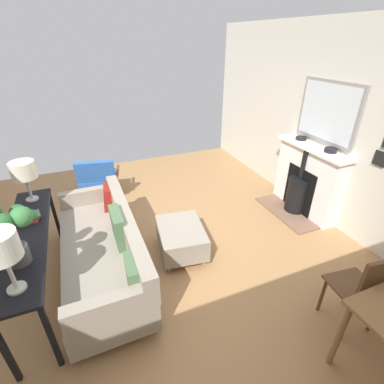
{
  "coord_description": "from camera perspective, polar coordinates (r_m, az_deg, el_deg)",
  "views": [
    {
      "loc": [
        0.73,
        2.87,
        2.47
      ],
      "look_at": [
        -0.44,
        0.03,
        0.77
      ],
      "focal_mm": 26.21,
      "sensor_mm": 36.0,
      "label": 1
    }
  ],
  "objects": [
    {
      "name": "armchair_accent",
      "position": [
        4.95,
        -18.63,
        3.07
      ],
      "size": [
        0.78,
        0.71,
        0.77
      ],
      "color": "brown",
      "rests_on": "ground"
    },
    {
      "name": "ground_plane",
      "position": [
        3.86,
        -6.38,
        -11.14
      ],
      "size": [
        5.18,
        6.23,
        0.01
      ],
      "primitive_type": "cube",
      "color": "#A87A4C"
    },
    {
      "name": "dining_chair_near_fireplace",
      "position": [
        3.01,
        31.65,
        -16.21
      ],
      "size": [
        0.45,
        0.45,
        0.93
      ],
      "color": "brown",
      "rests_on": "ground"
    },
    {
      "name": "ottoman",
      "position": [
        3.62,
        -2.22,
        -9.21
      ],
      "size": [
        0.65,
        0.8,
        0.38
      ],
      "color": "#B2B2B7",
      "rests_on": "ground"
    },
    {
      "name": "mantel_bowl_far",
      "position": [
        4.31,
        26.38,
        7.68
      ],
      "size": [
        0.16,
        0.16,
        0.06
      ],
      "color": "black",
      "rests_on": "fireplace"
    },
    {
      "name": "book_stack",
      "position": [
        3.45,
        -30.48,
        -4.6
      ],
      "size": [
        0.27,
        0.21,
        0.07
      ],
      "color": "#B23833",
      "rests_on": "console_table"
    },
    {
      "name": "mirror_over_mantel",
      "position": [
        4.44,
        25.89,
        14.41
      ],
      "size": [
        0.04,
        1.01,
        0.83
      ],
      "color": "gray"
    },
    {
      "name": "wall_left",
      "position": [
        4.52,
        26.46,
        11.87
      ],
      "size": [
        0.12,
        6.23,
        2.73
      ],
      "primitive_type": "cube",
      "color": "beige",
      "rests_on": "ground"
    },
    {
      "name": "mantel_bowl_near",
      "position": [
        4.69,
        21.32,
        10.2
      ],
      "size": [
        0.16,
        0.16,
        0.04
      ],
      "color": "black",
      "rests_on": "fireplace"
    },
    {
      "name": "sofa",
      "position": [
        3.41,
        -17.26,
        -11.16
      ],
      "size": [
        0.82,
        2.1,
        0.82
      ],
      "color": "#B2B2B7",
      "rests_on": "ground"
    },
    {
      "name": "potted_plant",
      "position": [
        2.7,
        -33.52,
        -5.93
      ],
      "size": [
        0.48,
        0.46,
        0.58
      ],
      "color": "#4C4C51",
      "rests_on": "console_table"
    },
    {
      "name": "fireplace",
      "position": [
        4.68,
        21.99,
        1.75
      ],
      "size": [
        0.64,
        1.24,
        1.09
      ],
      "color": "brown",
      "rests_on": "ground"
    },
    {
      "name": "table_lamp_far_end",
      "position": [
        2.42,
        -34.49,
        -9.41
      ],
      "size": [
        0.26,
        0.26,
        0.53
      ],
      "color": "beige",
      "rests_on": "console_table"
    },
    {
      "name": "table_lamp_near_end",
      "position": [
        3.71,
        -31.1,
        3.65
      ],
      "size": [
        0.27,
        0.27,
        0.49
      ],
      "color": "#B2B2B7",
      "rests_on": "console_table"
    },
    {
      "name": "console_table",
      "position": [
        3.28,
        -30.26,
        -8.65
      ],
      "size": [
        0.38,
        1.96,
        0.76
      ],
      "color": "black",
      "rests_on": "ground"
    }
  ]
}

